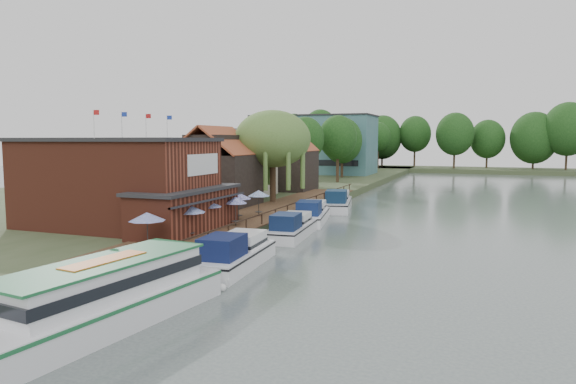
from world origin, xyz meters
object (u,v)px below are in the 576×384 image
(cruiser_0, at_px, (234,249))
(cottage_b, at_px, (233,162))
(willow, at_px, (273,156))
(umbrella_5, at_px, (259,203))
(cottage_c, at_px, (288,160))
(hotel_block, at_px, (314,144))
(swan, at_px, (222,287))
(umbrella_3, at_px, (236,211))
(umbrella_4, at_px, (239,206))
(umbrella_1, at_px, (190,221))
(cruiser_1, at_px, (291,224))
(cruiser_3, at_px, (337,199))
(cottage_a, at_px, (216,166))
(pub, at_px, (136,183))
(tour_boat, at_px, (93,296))
(umbrella_0, at_px, (147,231))
(umbrella_2, at_px, (208,215))
(cruiser_2, at_px, (312,211))

(cruiser_0, bearing_deg, cottage_b, 112.38)
(willow, relative_size, umbrella_5, 4.39)
(cottage_c, xyz_separation_m, cruiser_0, (11.20, -39.04, -4.07))
(hotel_block, xyz_separation_m, swan, (20.86, -80.81, -6.93))
(hotel_block, bearing_deg, umbrella_3, -77.46)
(umbrella_4, bearing_deg, cruiser_0, -65.01)
(umbrella_1, bearing_deg, umbrella_4, 93.37)
(umbrella_3, relative_size, cruiser_1, 0.26)
(cruiser_1, distance_m, cruiser_3, 17.71)
(cottage_a, xyz_separation_m, umbrella_1, (7.31, -17.36, -2.96))
(cottage_a, bearing_deg, umbrella_3, -55.02)
(cottage_b, xyz_separation_m, cottage_c, (4.00, 9.00, 0.00))
(willow, xyz_separation_m, umbrella_3, (3.50, -16.43, -3.93))
(umbrella_5, bearing_deg, cruiser_1, -36.91)
(swan, bearing_deg, umbrella_4, 113.36)
(pub, distance_m, cruiser_0, 12.76)
(cruiser_0, distance_m, tour_boat, 11.80)
(cruiser_0, bearing_deg, umbrella_0, -168.94)
(cottage_c, xyz_separation_m, tour_boat, (10.46, -50.81, -3.77))
(pub, xyz_separation_m, cottage_b, (-4.00, 25.00, 0.60))
(swan, bearing_deg, umbrella_1, 131.33)
(cruiser_0, xyz_separation_m, cruiser_3, (-1.05, 28.56, 0.05))
(cottage_a, relative_size, cottage_c, 1.01)
(cruiser_3, bearing_deg, swan, -96.45)
(pub, distance_m, umbrella_4, 9.07)
(umbrella_2, height_order, cruiser_0, umbrella_2)
(umbrella_1, bearing_deg, swan, -48.67)
(umbrella_4, bearing_deg, pub, -131.32)
(cottage_b, height_order, willow, willow)
(pub, xyz_separation_m, umbrella_1, (6.31, -2.36, -2.36))
(cottage_a, height_order, umbrella_5, cottage_a)
(cottage_c, distance_m, cruiser_0, 40.82)
(hotel_block, bearing_deg, cottage_b, -85.03)
(willow, bearing_deg, umbrella_5, -74.23)
(cottage_a, xyz_separation_m, umbrella_2, (7.01, -14.17, -2.96))
(willow, height_order, cruiser_2, willow)
(umbrella_0, relative_size, cruiser_1, 0.26)
(cottage_a, height_order, umbrella_3, cottage_a)
(umbrella_2, bearing_deg, umbrella_0, -91.93)
(umbrella_4, distance_m, cruiser_2, 8.50)
(cruiser_0, xyz_separation_m, swan, (1.66, -4.77, -0.96))
(cottage_a, bearing_deg, cruiser_2, -6.31)
(cottage_b, relative_size, umbrella_0, 4.04)
(umbrella_0, height_order, umbrella_1, same)
(hotel_block, bearing_deg, umbrella_4, -77.92)
(umbrella_5, distance_m, tour_boat, 26.31)
(umbrella_2, distance_m, umbrella_5, 8.39)
(hotel_block, distance_m, cottage_a, 56.47)
(hotel_block, bearing_deg, cruiser_0, -75.83)
(pub, relative_size, umbrella_1, 8.42)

